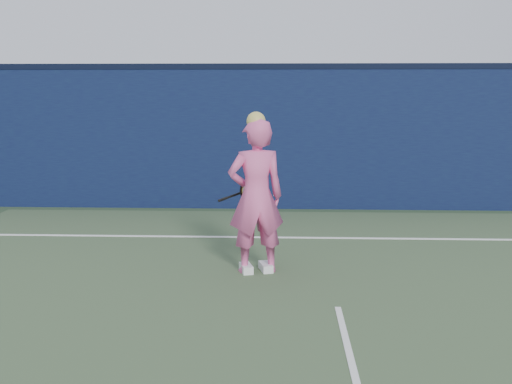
{
  "coord_description": "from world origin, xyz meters",
  "views": [
    {
      "loc": [
        -0.56,
        -5.15,
        2.17
      ],
      "look_at": [
        -0.87,
        2.24,
        0.97
      ],
      "focal_mm": 45.0,
      "sensor_mm": 36.0,
      "label": 1
    }
  ],
  "objects": [
    {
      "name": "racket",
      "position": [
        -1.0,
        2.69,
        0.91
      ],
      "size": [
        0.52,
        0.27,
        0.29
      ],
      "rotation": [
        0.0,
        0.0,
        0.34
      ],
      "color": "black",
      "rests_on": "ground"
    },
    {
      "name": "backstop_wall",
      "position": [
        0.0,
        6.5,
        1.25
      ],
      "size": [
        24.0,
        0.4,
        2.5
      ],
      "primitive_type": "cube",
      "color": "#0C1137",
      "rests_on": "ground"
    },
    {
      "name": "player",
      "position": [
        -0.87,
        2.24,
        0.92
      ],
      "size": [
        0.76,
        0.6,
        1.9
      ],
      "rotation": [
        0.0,
        0.0,
        3.41
      ],
      "color": "#E65999",
      "rests_on": "ground"
    },
    {
      "name": "court_lines",
      "position": [
        0.0,
        -0.33,
        0.01
      ],
      "size": [
        11.0,
        12.04,
        0.01
      ],
      "color": "white",
      "rests_on": "court_surface"
    },
    {
      "name": "ground",
      "position": [
        0.0,
        0.0,
        0.0
      ],
      "size": [
        80.0,
        80.0,
        0.0
      ],
      "primitive_type": "plane",
      "color": "#2D442A",
      "rests_on": "ground"
    },
    {
      "name": "wall_cap",
      "position": [
        0.0,
        6.5,
        2.55
      ],
      "size": [
        24.0,
        0.42,
        0.1
      ],
      "primitive_type": "cube",
      "color": "black",
      "rests_on": "backstop_wall"
    }
  ]
}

